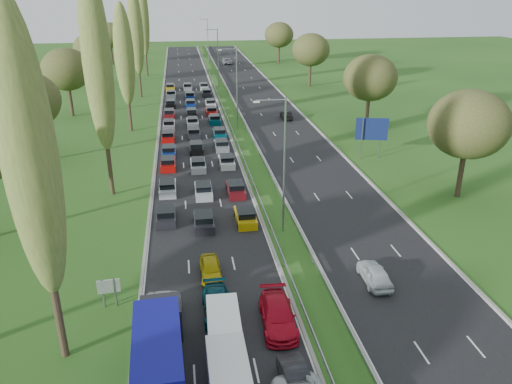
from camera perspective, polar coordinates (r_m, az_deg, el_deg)
ground at (r=79.17m, az=-2.30°, el=7.66°), size 260.00×260.00×0.00m
near_carriageway at (r=81.16m, az=-7.28°, el=7.87°), size 10.50×215.00×0.04m
far_carriageway at (r=82.54m, az=2.21°, el=8.28°), size 10.50×215.00×0.04m
central_reservation at (r=81.44m, az=-2.50°, el=8.48°), size 2.36×215.00×0.32m
lamp_columns at (r=75.90m, az=-2.19°, el=11.66°), size 0.18×140.18×12.00m
poplar_row at (r=65.17m, az=-15.83°, el=14.75°), size 2.80×127.80×22.44m
woodland_left at (r=62.72m, az=-25.55°, el=8.75°), size 8.00×166.00×11.10m
woodland_right at (r=69.79m, az=15.37°, el=11.34°), size 8.00×153.00×11.10m
traffic_queue_fill at (r=76.07m, az=-7.18°, el=7.23°), size 9.09×69.32×0.80m
near_car_2 at (r=33.29m, az=-10.84°, el=-13.88°), size 2.68×5.41×1.47m
near_car_7 at (r=33.99m, az=-4.46°, el=-12.75°), size 1.93×4.70×1.36m
near_car_8 at (r=37.94m, az=-5.21°, el=-8.71°), size 1.61×3.87×1.31m
near_car_9 at (r=28.66m, az=4.68°, el=-20.77°), size 1.60×4.04×1.31m
near_car_11 at (r=32.90m, az=2.50°, el=-13.88°), size 2.35×5.30×1.51m
far_car_0 at (r=38.08m, az=13.41°, el=-9.07°), size 1.78×4.24×1.43m
far_car_1 at (r=82.71m, az=3.47°, el=8.78°), size 1.41×4.02×1.32m
far_car_2 at (r=143.81m, az=-3.29°, el=14.72°), size 2.76×5.83×1.61m
blue_lorry at (r=28.76m, az=-10.98°, el=-17.55°), size 2.49×8.97×3.79m
white_van_front at (r=28.08m, az=-3.10°, el=-20.59°), size 2.12×5.41×2.18m
white_van_rear at (r=31.48m, az=-3.71°, el=-15.26°), size 1.96×5.00×2.01m
info_sign at (r=35.63m, az=-16.47°, el=-10.60°), size 1.50×0.23×2.10m
direction_sign at (r=64.09m, az=13.08°, el=6.82°), size 3.90×1.08×5.20m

